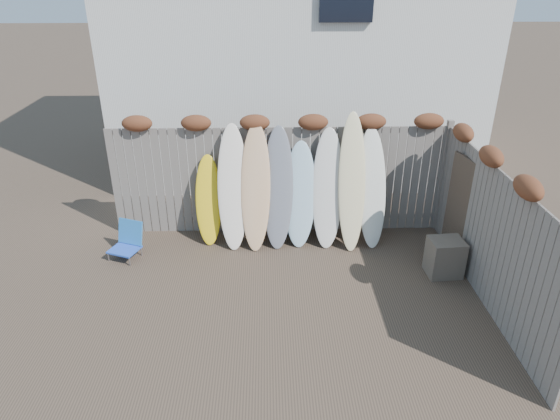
{
  "coord_description": "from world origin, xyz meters",
  "views": [
    {
      "loc": [
        -0.19,
        -5.94,
        4.53
      ],
      "look_at": [
        0.0,
        1.2,
        1.0
      ],
      "focal_mm": 32.0,
      "sensor_mm": 36.0,
      "label": 1
    }
  ],
  "objects_px": {
    "wooden_crate": "(445,257)",
    "surfboard_0": "(209,200)",
    "beach_chair": "(127,241)",
    "lattice_panel": "(467,216)"
  },
  "relations": [
    {
      "from": "beach_chair",
      "to": "wooden_crate",
      "type": "distance_m",
      "value": 5.29
    },
    {
      "from": "beach_chair",
      "to": "surfboard_0",
      "type": "relative_size",
      "value": 0.39
    },
    {
      "from": "wooden_crate",
      "to": "surfboard_0",
      "type": "height_order",
      "value": "surfboard_0"
    },
    {
      "from": "beach_chair",
      "to": "wooden_crate",
      "type": "xyz_separation_m",
      "value": [
        5.24,
        -0.71,
        0.02
      ]
    },
    {
      "from": "wooden_crate",
      "to": "surfboard_0",
      "type": "relative_size",
      "value": 0.38
    },
    {
      "from": "surfboard_0",
      "to": "beach_chair",
      "type": "bearing_deg",
      "value": -158.74
    },
    {
      "from": "wooden_crate",
      "to": "surfboard_0",
      "type": "distance_m",
      "value": 4.1
    },
    {
      "from": "wooden_crate",
      "to": "lattice_panel",
      "type": "xyz_separation_m",
      "value": [
        0.37,
        0.29,
        0.59
      ]
    },
    {
      "from": "wooden_crate",
      "to": "lattice_panel",
      "type": "height_order",
      "value": "lattice_panel"
    },
    {
      "from": "wooden_crate",
      "to": "lattice_panel",
      "type": "bearing_deg",
      "value": 37.67
    }
  ]
}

